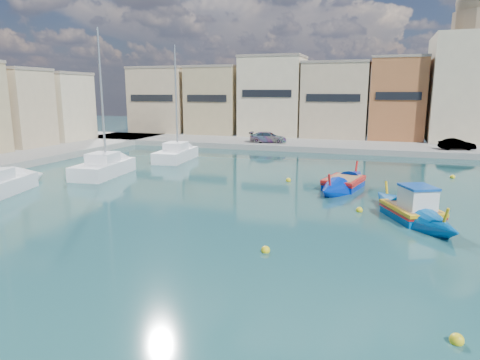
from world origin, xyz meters
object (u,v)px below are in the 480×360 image
at_px(yacht_midnorth, 115,166).
at_px(church_block, 477,73).
at_px(luzzu_green, 344,184).
at_px(luzzu_blue_cabin, 412,213).
at_px(yacht_north, 183,153).
at_px(yacht_mid, 12,183).

bearing_deg(yacht_midnorth, church_block, 42.48).
xyz_separation_m(luzzu_green, yacht_midnorth, (-17.91, 0.45, 0.20)).
distance_m(luzzu_blue_cabin, yacht_north, 24.95).
bearing_deg(luzzu_green, yacht_midnorth, 178.56).
bearing_deg(yacht_midnorth, yacht_north, 77.44).
distance_m(luzzu_blue_cabin, luzzu_green, 7.24).
height_order(yacht_north, yacht_midnorth, yacht_midnorth).
height_order(church_block, yacht_mid, church_block).
relative_size(yacht_north, yacht_midnorth, 0.96).
distance_m(yacht_north, yacht_mid, 16.71).
height_order(luzzu_green, yacht_midnorth, yacht_midnorth).
bearing_deg(yacht_north, luzzu_blue_cabin, -37.09).
bearing_deg(yacht_north, church_block, 34.06).
height_order(luzzu_blue_cabin, yacht_midnorth, yacht_midnorth).
bearing_deg(church_block, yacht_midnorth, -137.52).
bearing_deg(luzzu_blue_cabin, church_block, 76.34).
distance_m(church_block, luzzu_green, 31.58).
distance_m(luzzu_green, yacht_mid, 21.82).
xyz_separation_m(church_block, luzzu_green, (-12.16, -27.98, -8.14)).
distance_m(yacht_midnorth, yacht_mid, 8.06).
xyz_separation_m(church_block, yacht_midnorth, (-30.07, -27.53, -7.94)).
height_order(luzzu_blue_cabin, luzzu_green, luzzu_blue_cabin).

